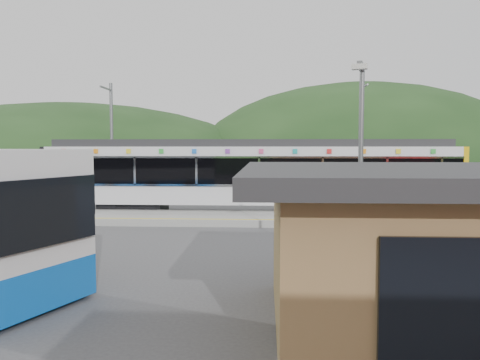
{
  "coord_description": "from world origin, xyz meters",
  "views": [
    {
      "loc": [
        1.81,
        -17.71,
        3.37
      ],
      "look_at": [
        0.76,
        1.0,
        2.06
      ],
      "focal_mm": 35.0,
      "sensor_mm": 36.0,
      "label": 1
    }
  ],
  "objects": [
    {
      "name": "platform",
      "position": [
        0.0,
        3.3,
        0.15
      ],
      "size": [
        26.0,
        3.2,
        0.3
      ],
      "primitive_type": "cube",
      "color": "#9E9E99",
      "rests_on": "ground"
    },
    {
      "name": "train",
      "position": [
        0.99,
        6.0,
        2.06
      ],
      "size": [
        20.44,
        3.01,
        3.74
      ],
      "color": "black",
      "rests_on": "ground"
    },
    {
      "name": "ground",
      "position": [
        0.0,
        0.0,
        0.0
      ],
      "size": [
        120.0,
        120.0,
        0.0
      ],
      "primitive_type": "plane",
      "color": "#4C4C4F",
      "rests_on": "ground"
    },
    {
      "name": "hills",
      "position": [
        6.19,
        5.29,
        0.0
      ],
      "size": [
        146.0,
        149.0,
        26.0
      ],
      "color": "#1E3D19",
      "rests_on": "ground"
    },
    {
      "name": "catenary_mast_east",
      "position": [
        7.0,
        8.56,
        3.65
      ],
      "size": [
        0.18,
        1.8,
        7.0
      ],
      "color": "slate",
      "rests_on": "ground"
    },
    {
      "name": "yellow_line",
      "position": [
        0.0,
        2.0,
        0.3
      ],
      "size": [
        26.0,
        0.1,
        0.01
      ],
      "primitive_type": "cube",
      "color": "yellow",
      "rests_on": "platform"
    },
    {
      "name": "lamp_post",
      "position": [
        4.15,
        -6.07,
        3.22
      ],
      "size": [
        0.39,
        1.0,
        5.37
      ],
      "rotation": [
        0.0,
        0.0,
        -0.27
      ],
      "color": "slate",
      "rests_on": "ground"
    },
    {
      "name": "catenary_mast_west",
      "position": [
        -7.0,
        8.56,
        3.65
      ],
      "size": [
        0.18,
        1.8,
        7.0
      ],
      "color": "slate",
      "rests_on": "ground"
    }
  ]
}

